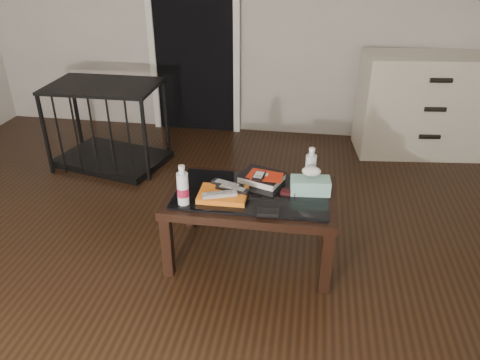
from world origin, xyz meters
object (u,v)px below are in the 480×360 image
object	(u,v)px
pet_crate	(110,138)
tissue_box	(310,186)
coffee_table	(252,202)
water_bottle_left	(183,185)
water_bottle_right	(311,166)
textbook	(262,177)
dresser	(428,105)

from	to	relation	value
pet_crate	tissue_box	xyz separation A→B (m)	(1.75, -1.10, 0.28)
coffee_table	tissue_box	bearing A→B (deg)	9.14
water_bottle_left	water_bottle_right	world-z (taller)	same
pet_crate	textbook	size ratio (longest dim) A/B	4.06
dresser	water_bottle_right	world-z (taller)	dresser
water_bottle_left	water_bottle_right	distance (m)	0.78
textbook	water_bottle_left	bearing A→B (deg)	-120.65
dresser	water_bottle_right	size ratio (longest dim) A/B	5.24
water_bottle_right	textbook	bearing A→B (deg)	-178.06
dresser	tissue_box	distance (m)	2.05
coffee_table	water_bottle_left	world-z (taller)	water_bottle_left
pet_crate	tissue_box	size ratio (longest dim) A/B	4.41
pet_crate	textbook	bearing A→B (deg)	-21.28
textbook	tissue_box	distance (m)	0.32
dresser	tissue_box	size ratio (longest dim) A/B	5.42
tissue_box	water_bottle_left	bearing A→B (deg)	-166.52
water_bottle_left	tissue_box	distance (m)	0.75
coffee_table	textbook	distance (m)	0.18
tissue_box	textbook	bearing A→B (deg)	156.34
pet_crate	water_bottle_right	xyz separation A→B (m)	(1.74, -0.99, 0.35)
dresser	water_bottle_right	distance (m)	1.97
water_bottle_right	tissue_box	distance (m)	0.13
water_bottle_left	tissue_box	bearing A→B (deg)	18.88
coffee_table	textbook	xyz separation A→B (m)	(0.04, 0.15, 0.09)
textbook	pet_crate	bearing A→B (deg)	164.74
coffee_table	textbook	world-z (taller)	textbook
dresser	textbook	bearing A→B (deg)	-133.98
pet_crate	textbook	world-z (taller)	pet_crate
coffee_table	water_bottle_right	distance (m)	0.41
textbook	dresser	bearing A→B (deg)	71.73
textbook	coffee_table	bearing A→B (deg)	-85.39
textbook	tissue_box	xyz separation A→B (m)	(0.30, -0.10, 0.02)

